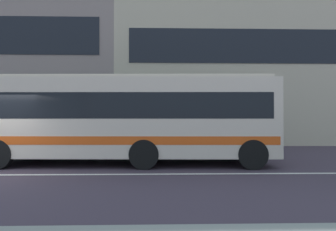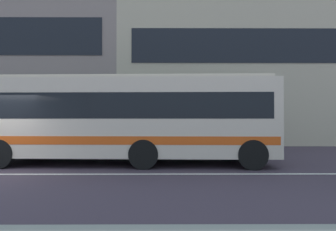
% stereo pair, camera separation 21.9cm
% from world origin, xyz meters
% --- Properties ---
extents(hedge_row_far, '(23.41, 1.10, 1.11)m').
position_xyz_m(hedge_row_far, '(-1.38, 5.36, 0.56)').
color(hedge_row_far, '#1D5228').
rests_on(hedge_row_far, ground_plane).
extents(apartment_block_right, '(23.16, 10.81, 10.68)m').
position_xyz_m(apartment_block_right, '(14.10, 14.11, 5.34)').
color(apartment_block_right, '#BFAE95').
rests_on(apartment_block_right, ground_plane).
extents(transit_bus, '(10.65, 2.97, 3.23)m').
position_xyz_m(transit_bus, '(4.22, 2.05, 1.78)').
color(transit_bus, beige).
rests_on(transit_bus, ground_plane).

